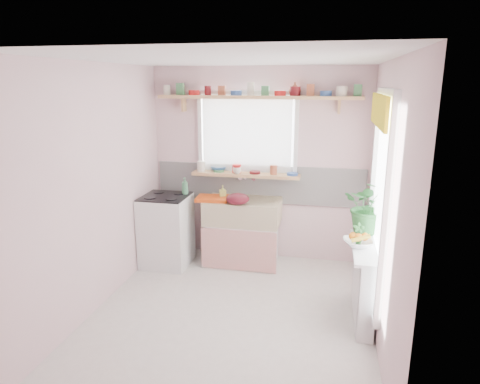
# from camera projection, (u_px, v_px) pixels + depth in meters

# --- Properties ---
(room) EXTENTS (3.20, 3.20, 3.20)m
(room) POSITION_uv_depth(u_px,v_px,m) (307.00, 169.00, 4.71)
(room) COLOR silver
(room) RESTS_ON ground
(sink_unit) EXTENTS (0.95, 0.65, 1.11)m
(sink_unit) POSITION_uv_depth(u_px,v_px,m) (243.00, 231.00, 5.52)
(sink_unit) COLOR white
(sink_unit) RESTS_ON ground
(cooker) EXTENTS (0.58, 0.58, 0.93)m
(cooker) POSITION_uv_depth(u_px,v_px,m) (166.00, 230.00, 5.48)
(cooker) COLOR white
(cooker) RESTS_ON ground
(radiator_ledge) EXTENTS (0.22, 0.95, 0.78)m
(radiator_ledge) POSITION_uv_depth(u_px,v_px,m) (364.00, 282.00, 4.20)
(radiator_ledge) COLOR white
(radiator_ledge) RESTS_ON ground
(windowsill) EXTENTS (1.40, 0.22, 0.04)m
(windowsill) POSITION_uv_depth(u_px,v_px,m) (246.00, 175.00, 5.52)
(windowsill) COLOR tan
(windowsill) RESTS_ON room
(pine_shelf) EXTENTS (2.52, 0.24, 0.04)m
(pine_shelf) POSITION_uv_depth(u_px,v_px,m) (258.00, 97.00, 5.24)
(pine_shelf) COLOR tan
(pine_shelf) RESTS_ON room
(shelf_crockery) EXTENTS (2.47, 0.11, 0.12)m
(shelf_crockery) POSITION_uv_depth(u_px,v_px,m) (258.00, 91.00, 5.22)
(shelf_crockery) COLOR silver
(shelf_crockery) RESTS_ON pine_shelf
(sill_crockery) EXTENTS (1.35, 0.11, 0.12)m
(sill_crockery) POSITION_uv_depth(u_px,v_px,m) (242.00, 169.00, 5.51)
(sill_crockery) COLOR silver
(sill_crockery) RESTS_ON windowsill
(dish_tray) EXTENTS (0.43, 0.33, 0.04)m
(dish_tray) POSITION_uv_depth(u_px,v_px,m) (213.00, 198.00, 5.42)
(dish_tray) COLOR #DD4C13
(dish_tray) RESTS_ON sink_unit
(colander) EXTENTS (0.35, 0.35, 0.13)m
(colander) POSITION_uv_depth(u_px,v_px,m) (238.00, 199.00, 5.22)
(colander) COLOR #510D19
(colander) RESTS_ON sink_unit
(jade_plant) EXTENTS (0.54, 0.48, 0.57)m
(jade_plant) POSITION_uv_depth(u_px,v_px,m) (369.00, 206.00, 4.41)
(jade_plant) COLOR #27612B
(jade_plant) RESTS_ON radiator_ledge
(fruit_bowl) EXTENTS (0.32, 0.32, 0.07)m
(fruit_bowl) POSITION_uv_depth(u_px,v_px,m) (358.00, 243.00, 4.10)
(fruit_bowl) COLOR white
(fruit_bowl) RESTS_ON radiator_ledge
(herb_pot) EXTENTS (0.12, 0.08, 0.22)m
(herb_pot) POSITION_uv_depth(u_px,v_px,m) (358.00, 234.00, 4.10)
(herb_pot) COLOR #286529
(herb_pot) RESTS_ON radiator_ledge
(soap_bottle_sink) EXTENTS (0.10, 0.11, 0.18)m
(soap_bottle_sink) POSITION_uv_depth(u_px,v_px,m) (223.00, 192.00, 5.44)
(soap_bottle_sink) COLOR #CDD35D
(soap_bottle_sink) RESTS_ON sink_unit
(sill_cup) EXTENTS (0.14, 0.14, 0.09)m
(sill_cup) POSITION_uv_depth(u_px,v_px,m) (237.00, 170.00, 5.47)
(sill_cup) COLOR beige
(sill_cup) RESTS_ON windowsill
(sill_bowl) EXTENTS (0.25, 0.25, 0.06)m
(sill_bowl) POSITION_uv_depth(u_px,v_px,m) (219.00, 169.00, 5.64)
(sill_bowl) COLOR #2D5B94
(sill_bowl) RESTS_ON windowsill
(shelf_vase) EXTENTS (0.19, 0.19, 0.16)m
(shelf_vase) POSITION_uv_depth(u_px,v_px,m) (295.00, 89.00, 5.18)
(shelf_vase) COLOR #98492F
(shelf_vase) RESTS_ON pine_shelf
(cooker_bottle) EXTENTS (0.09, 0.09, 0.22)m
(cooker_bottle) POSITION_uv_depth(u_px,v_px,m) (185.00, 186.00, 5.42)
(cooker_bottle) COLOR #43865A
(cooker_bottle) RESTS_ON cooker
(fruit) EXTENTS (0.20, 0.14, 0.10)m
(fruit) POSITION_uv_depth(u_px,v_px,m) (359.00, 237.00, 4.08)
(fruit) COLOR orange
(fruit) RESTS_ON fruit_bowl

